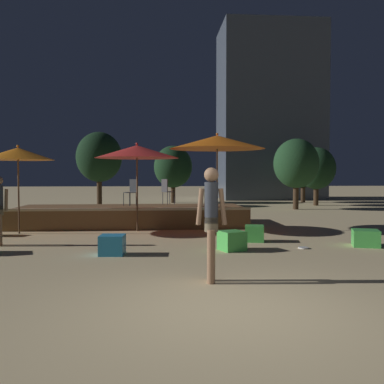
{
  "coord_description": "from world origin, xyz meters",
  "views": [
    {
      "loc": [
        -0.93,
        -5.45,
        1.76
      ],
      "look_at": [
        0.0,
        6.59,
        1.28
      ],
      "focal_mm": 40.0,
      "sensor_mm": 36.0,
      "label": 1
    }
  ],
  "objects_px": {
    "bistro_chair_1": "(166,189)",
    "frisbee_disc": "(303,248)",
    "cube_seat_5": "(254,233)",
    "patio_umbrella_1": "(137,152)",
    "patio_umbrella_2": "(18,154)",
    "cube_seat_3": "(366,238)",
    "bistro_chair_0": "(132,190)",
    "background_tree_2": "(173,167)",
    "cube_seat_2": "(232,241)",
    "background_tree_4": "(99,157)",
    "background_tree_3": "(296,164)",
    "person_0": "(211,218)",
    "patio_umbrella_0": "(217,142)",
    "background_tree_1": "(303,168)",
    "cube_seat_1": "(112,245)",
    "background_tree_0": "(316,168)"
  },
  "relations": [
    {
      "from": "patio_umbrella_1",
      "to": "background_tree_3",
      "type": "distance_m",
      "value": 10.96
    },
    {
      "from": "background_tree_4",
      "to": "frisbee_disc",
      "type": "bearing_deg",
      "value": -64.51
    },
    {
      "from": "background_tree_1",
      "to": "bistro_chair_1",
      "type": "bearing_deg",
      "value": -127.82
    },
    {
      "from": "cube_seat_1",
      "to": "patio_umbrella_2",
      "type": "bearing_deg",
      "value": 130.96
    },
    {
      "from": "bistro_chair_0",
      "to": "background_tree_3",
      "type": "height_order",
      "value": "background_tree_3"
    },
    {
      "from": "person_0",
      "to": "background_tree_2",
      "type": "distance_m",
      "value": 19.88
    },
    {
      "from": "cube_seat_2",
      "to": "person_0",
      "type": "relative_size",
      "value": 0.36
    },
    {
      "from": "patio_umbrella_1",
      "to": "cube_seat_2",
      "type": "distance_m",
      "value": 4.87
    },
    {
      "from": "patio_umbrella_2",
      "to": "background_tree_4",
      "type": "bearing_deg",
      "value": 85.46
    },
    {
      "from": "cube_seat_5",
      "to": "patio_umbrella_1",
      "type": "bearing_deg",
      "value": 143.81
    },
    {
      "from": "patio_umbrella_0",
      "to": "background_tree_4",
      "type": "xyz_separation_m",
      "value": [
        -5.13,
        10.73,
        -0.05
      ]
    },
    {
      "from": "cube_seat_1",
      "to": "frisbee_disc",
      "type": "relative_size",
      "value": 2.33
    },
    {
      "from": "cube_seat_3",
      "to": "frisbee_disc",
      "type": "distance_m",
      "value": 1.67
    },
    {
      "from": "patio_umbrella_0",
      "to": "background_tree_3",
      "type": "height_order",
      "value": "background_tree_3"
    },
    {
      "from": "patio_umbrella_2",
      "to": "background_tree_3",
      "type": "distance_m",
      "value": 13.82
    },
    {
      "from": "patio_umbrella_1",
      "to": "background_tree_1",
      "type": "bearing_deg",
      "value": 53.24
    },
    {
      "from": "cube_seat_2",
      "to": "background_tree_1",
      "type": "distance_m",
      "value": 18.46
    },
    {
      "from": "bistro_chair_0",
      "to": "patio_umbrella_1",
      "type": "bearing_deg",
      "value": -35.67
    },
    {
      "from": "cube_seat_3",
      "to": "person_0",
      "type": "distance_m",
      "value": 5.38
    },
    {
      "from": "person_0",
      "to": "cube_seat_3",
      "type": "bearing_deg",
      "value": -44.29
    },
    {
      "from": "patio_umbrella_1",
      "to": "background_tree_3",
      "type": "xyz_separation_m",
      "value": [
        7.64,
        7.86,
        -0.15
      ]
    },
    {
      "from": "patio_umbrella_2",
      "to": "bistro_chair_1",
      "type": "xyz_separation_m",
      "value": [
        4.44,
        2.03,
        -1.13
      ]
    },
    {
      "from": "background_tree_2",
      "to": "patio_umbrella_1",
      "type": "bearing_deg",
      "value": -96.67
    },
    {
      "from": "patio_umbrella_1",
      "to": "background_tree_1",
      "type": "xyz_separation_m",
      "value": [
        9.84,
        13.17,
        -0.31
      ]
    },
    {
      "from": "patio_umbrella_2",
      "to": "background_tree_4",
      "type": "height_order",
      "value": "background_tree_4"
    },
    {
      "from": "bistro_chair_0",
      "to": "background_tree_2",
      "type": "relative_size",
      "value": 0.25
    },
    {
      "from": "cube_seat_2",
      "to": "bistro_chair_1",
      "type": "relative_size",
      "value": 0.75
    },
    {
      "from": "background_tree_0",
      "to": "background_tree_4",
      "type": "xyz_separation_m",
      "value": [
        -12.29,
        0.22,
        0.61
      ]
    },
    {
      "from": "bistro_chair_0",
      "to": "background_tree_4",
      "type": "bearing_deg",
      "value": 147.91
    },
    {
      "from": "person_0",
      "to": "bistro_chair_1",
      "type": "xyz_separation_m",
      "value": [
        -0.59,
        8.21,
        0.2
      ]
    },
    {
      "from": "cube_seat_5",
      "to": "background_tree_0",
      "type": "distance_m",
      "value": 14.44
    },
    {
      "from": "frisbee_disc",
      "to": "background_tree_2",
      "type": "distance_m",
      "value": 17.18
    },
    {
      "from": "cube_seat_3",
      "to": "background_tree_2",
      "type": "height_order",
      "value": "background_tree_2"
    },
    {
      "from": "background_tree_4",
      "to": "background_tree_3",
      "type": "bearing_deg",
      "value": -15.21
    },
    {
      "from": "patio_umbrella_0",
      "to": "cube_seat_1",
      "type": "xyz_separation_m",
      "value": [
        -2.85,
        -3.87,
        -2.56
      ]
    },
    {
      "from": "background_tree_2",
      "to": "background_tree_4",
      "type": "distance_m",
      "value": 5.0
    },
    {
      "from": "cube_seat_2",
      "to": "background_tree_2",
      "type": "height_order",
      "value": "background_tree_2"
    },
    {
      "from": "bistro_chair_0",
      "to": "background_tree_2",
      "type": "height_order",
      "value": "background_tree_2"
    },
    {
      "from": "cube_seat_3",
      "to": "bistro_chair_0",
      "type": "xyz_separation_m",
      "value": [
        -6.01,
        4.61,
        1.05
      ]
    },
    {
      "from": "patio_umbrella_1",
      "to": "background_tree_4",
      "type": "distance_m",
      "value": 10.98
    },
    {
      "from": "cube_seat_1",
      "to": "background_tree_1",
      "type": "relative_size",
      "value": 0.17
    },
    {
      "from": "patio_umbrella_2",
      "to": "cube_seat_2",
      "type": "bearing_deg",
      "value": -29.21
    },
    {
      "from": "patio_umbrella_1",
      "to": "cube_seat_3",
      "type": "relative_size",
      "value": 3.54
    },
    {
      "from": "background_tree_0",
      "to": "patio_umbrella_2",
      "type": "bearing_deg",
      "value": -140.76
    },
    {
      "from": "cube_seat_5",
      "to": "background_tree_3",
      "type": "height_order",
      "value": "background_tree_3"
    },
    {
      "from": "bistro_chair_0",
      "to": "background_tree_4",
      "type": "height_order",
      "value": "background_tree_4"
    },
    {
      "from": "cube_seat_2",
      "to": "cube_seat_3",
      "type": "bearing_deg",
      "value": 5.21
    },
    {
      "from": "bistro_chair_1",
      "to": "frisbee_disc",
      "type": "relative_size",
      "value": 3.7
    },
    {
      "from": "frisbee_disc",
      "to": "background_tree_3",
      "type": "height_order",
      "value": "background_tree_3"
    },
    {
      "from": "cube_seat_1",
      "to": "background_tree_1",
      "type": "height_order",
      "value": "background_tree_1"
    }
  ]
}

